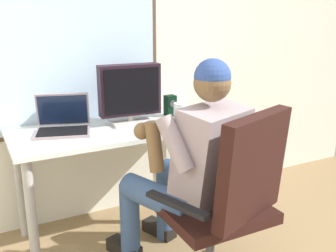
# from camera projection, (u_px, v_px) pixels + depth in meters

# --- Properties ---
(wall_rear) EXTENTS (5.23, 0.08, 2.74)m
(wall_rear) POSITION_uv_depth(u_px,v_px,m) (85.00, 29.00, 2.70)
(wall_rear) COLOR silver
(wall_rear) RESTS_ON ground
(desk) EXTENTS (1.41, 0.61, 0.76)m
(desk) POSITION_uv_depth(u_px,v_px,m) (121.00, 143.00, 2.63)
(desk) COLOR #979694
(desk) RESTS_ON ground
(office_chair) EXTENTS (0.71, 0.64, 1.03)m
(office_chair) POSITION_uv_depth(u_px,v_px,m) (230.00, 194.00, 2.02)
(office_chair) COLOR black
(office_chair) RESTS_ON ground
(person_seated) EXTENTS (0.68, 0.88, 1.26)m
(person_seated) POSITION_uv_depth(u_px,v_px,m) (189.00, 165.00, 2.19)
(person_seated) COLOR #334D76
(person_seated) RESTS_ON ground
(crt_monitor) EXTENTS (0.42, 0.23, 0.40)m
(crt_monitor) POSITION_uv_depth(u_px,v_px,m) (130.00, 92.00, 2.62)
(crt_monitor) COLOR beige
(crt_monitor) RESTS_ON desk
(laptop) EXTENTS (0.40, 0.36, 0.23)m
(laptop) POSITION_uv_depth(u_px,v_px,m) (63.00, 122.00, 2.49)
(laptop) COLOR gray
(laptop) RESTS_ON desk
(wine_glass) EXTENTS (0.08, 0.08, 0.15)m
(wine_glass) POSITION_uv_depth(u_px,v_px,m) (180.00, 110.00, 2.62)
(wine_glass) COLOR silver
(wine_glass) RESTS_ON desk
(desk_speaker) EXTENTS (0.08, 0.08, 0.15)m
(desk_speaker) POSITION_uv_depth(u_px,v_px,m) (170.00, 106.00, 2.85)
(desk_speaker) COLOR black
(desk_speaker) RESTS_ON desk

